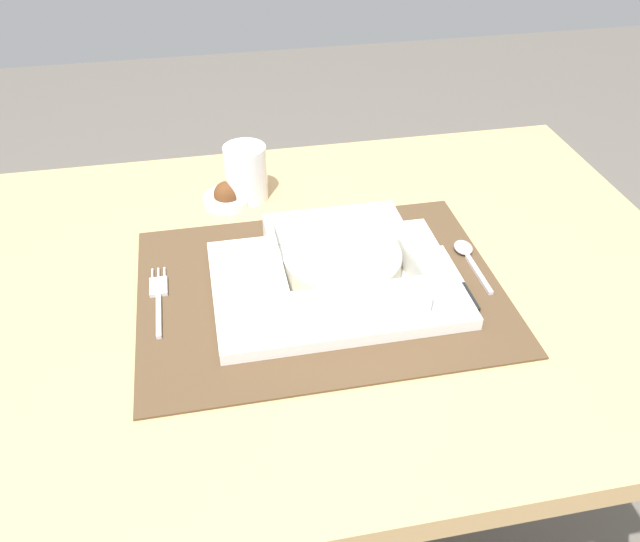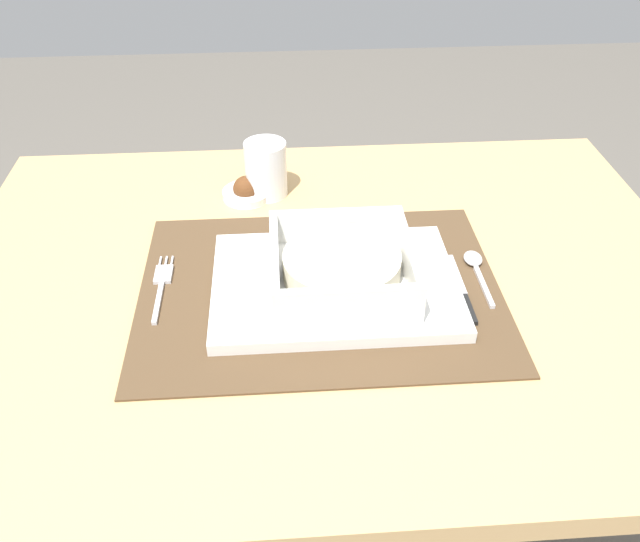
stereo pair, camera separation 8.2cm
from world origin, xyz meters
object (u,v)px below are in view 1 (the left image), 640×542
condiment_saucer (227,197)px  butter_knife (458,281)px  fork (159,295)px  spoon (466,253)px  porridge_bowl (342,266)px  drinking_glass (246,176)px  dining_table (323,335)px

condiment_saucer → butter_knife: bearing=-43.6°
fork → spoon: bearing=1.3°
spoon → butter_knife: size_ratio=0.83×
fork → porridge_bowl: bearing=-7.7°
drinking_glass → porridge_bowl: bearing=-70.3°
dining_table → drinking_glass: (-0.08, 0.21, 0.14)m
fork → condiment_saucer: bearing=64.2°
porridge_bowl → spoon: bearing=12.2°
fork → spoon: 0.41m
fork → spoon: spoon is taller
spoon → butter_knife: bearing=-122.2°
dining_table → fork: (-0.21, -0.01, 0.11)m
butter_knife → drinking_glass: (-0.24, 0.27, 0.03)m
spoon → butter_knife: (-0.03, -0.05, -0.00)m
porridge_bowl → drinking_glass: drinking_glass is taller
dining_table → spoon: bearing=0.2°
spoon → dining_table: bearing=178.3°
spoon → drinking_glass: size_ratio=1.32×
dining_table → condiment_saucer: 0.26m
butter_knife → spoon: bearing=59.2°
spoon → porridge_bowl: bearing=-169.6°
fork → spoon: size_ratio=1.19×
fork → drinking_glass: 0.26m
drinking_glass → dining_table: bearing=-70.7°
dining_table → condiment_saucer: bearing=117.6°
porridge_bowl → butter_knife: bearing=-5.8°
fork → drinking_glass: size_ratio=1.58×
spoon → drinking_glass: drinking_glass is taller
fork → butter_knife: butter_knife is taller
fork → dining_table: bearing=2.1°
dining_table → porridge_bowl: bearing=-68.4°
porridge_bowl → fork: 0.23m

